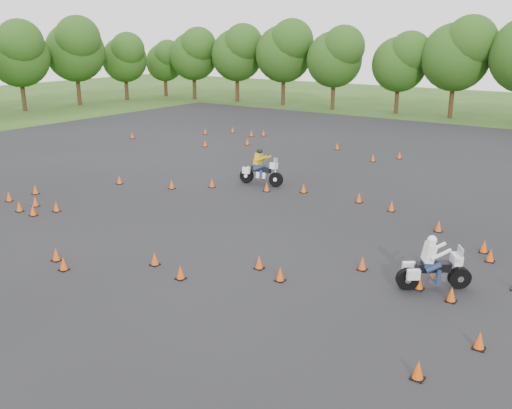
# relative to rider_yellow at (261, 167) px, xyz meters

# --- Properties ---
(ground) EXTENTS (140.00, 140.00, 0.00)m
(ground) POSITION_rel_rider_yellow_xyz_m (4.11, -10.32, -0.95)
(ground) COLOR #2D5119
(ground) RESTS_ON ground
(asphalt_pad) EXTENTS (62.00, 62.00, 0.00)m
(asphalt_pad) POSITION_rel_rider_yellow_xyz_m (4.11, -4.32, -0.95)
(asphalt_pad) COLOR black
(asphalt_pad) RESTS_ON ground
(treeline) EXTENTS (87.46, 32.11, 10.28)m
(treeline) POSITION_rel_rider_yellow_xyz_m (5.48, 24.64, 3.66)
(treeline) COLOR #244614
(treeline) RESTS_ON ground
(traffic_cones) EXTENTS (36.76, 32.74, 0.45)m
(traffic_cones) POSITION_rel_rider_yellow_xyz_m (4.01, -4.72, -0.72)
(traffic_cones) COLOR #DD4A09
(traffic_cones) RESTS_ON asphalt_pad
(rider_yellow) EXTENTS (2.53, 1.05, 1.90)m
(rider_yellow) POSITION_rel_rider_yellow_xyz_m (0.00, 0.00, 0.00)
(rider_yellow) COLOR gold
(rider_yellow) RESTS_ON ground
(rider_white) EXTENTS (2.28, 2.00, 1.80)m
(rider_white) POSITION_rel_rider_yellow_xyz_m (11.50, -7.37, -0.05)
(rider_white) COLOR white
(rider_white) RESTS_ON ground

